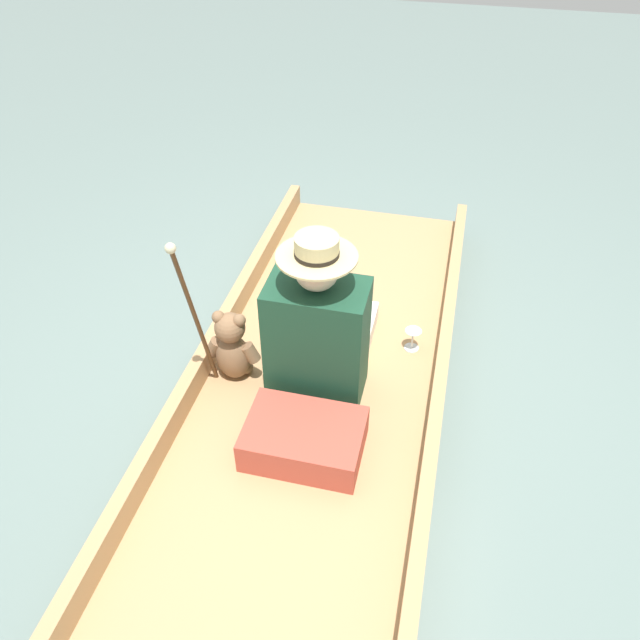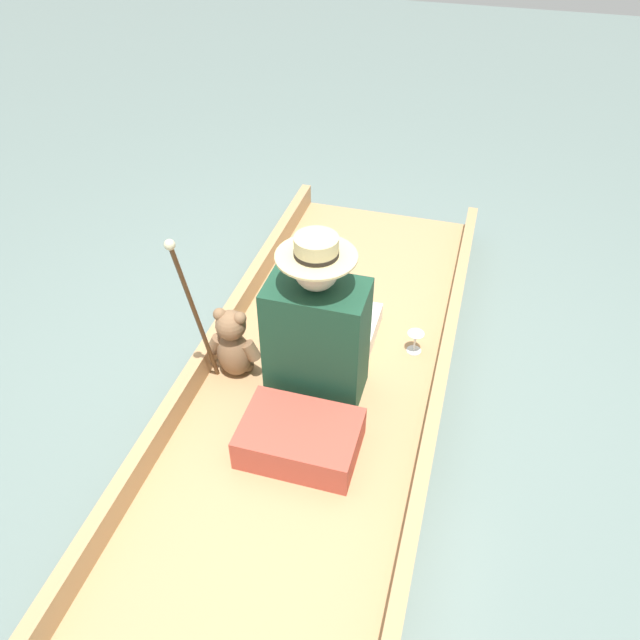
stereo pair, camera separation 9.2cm
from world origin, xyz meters
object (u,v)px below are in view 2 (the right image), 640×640
object	(u,v)px
teddy_bear	(233,344)
walking_cane	(192,306)
seated_person	(322,331)
wine_glass	(415,338)

from	to	relation	value
teddy_bear	walking_cane	bearing A→B (deg)	-117.91
seated_person	walking_cane	bearing A→B (deg)	-154.23
wine_glass	teddy_bear	bearing A→B (deg)	-154.32
wine_glass	walking_cane	bearing A→B (deg)	-148.35
teddy_bear	walking_cane	xyz separation A→B (m)	(-0.09, -0.16, 0.34)
seated_person	wine_glass	xyz separation A→B (m)	(0.40, 0.31, -0.21)
teddy_bear	walking_cane	distance (m)	0.39
seated_person	wine_glass	world-z (taller)	seated_person
walking_cane	wine_glass	bearing A→B (deg)	31.65
seated_person	walking_cane	xyz separation A→B (m)	(-0.50, -0.24, 0.23)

